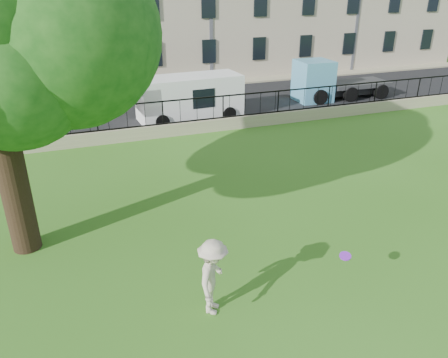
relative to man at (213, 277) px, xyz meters
name	(u,v)px	position (x,y,z in m)	size (l,w,h in m)	color
ground	(277,288)	(1.71, 0.18, -0.92)	(120.00, 120.00, 0.00)	#326919
retaining_wall	(164,130)	(1.71, 12.18, -0.62)	(50.00, 0.40, 0.60)	gray
iron_railing	(163,113)	(1.71, 12.18, 0.24)	(50.00, 0.05, 1.13)	black
street	(145,111)	(1.71, 16.88, -0.91)	(60.00, 9.00, 0.01)	black
sidewalk	(130,90)	(1.71, 22.08, -0.86)	(60.00, 1.40, 0.12)	gray
man	(213,277)	(0.00, 0.00, 0.00)	(1.18, 0.68, 1.83)	beige
frisbee	(345,256)	(3.01, -0.54, 0.19)	(0.27, 0.27, 0.03)	purple
white_van	(190,98)	(3.71, 14.58, 0.22)	(5.41, 2.11, 2.27)	white
blue_truck	(340,79)	(13.71, 15.58, 0.30)	(5.80, 2.06, 2.43)	#5CADD8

